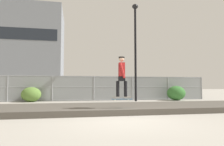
{
  "coord_description": "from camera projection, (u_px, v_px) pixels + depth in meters",
  "views": [
    {
      "loc": [
        -1.57,
        -6.28,
        1.09
      ],
      "look_at": [
        0.51,
        4.51,
        1.8
      ],
      "focal_mm": 32.57,
      "sensor_mm": 36.0,
      "label": 1
    }
  ],
  "objects": [
    {
      "name": "shrub_left",
      "position": [
        31.0,
        94.0,
        14.03
      ],
      "size": [
        1.33,
        1.09,
        1.03
      ],
      "color": "#567A33",
      "rests_on": "ground_plane"
    },
    {
      "name": "parked_car_mid",
      "position": [
        106.0,
        89.0,
        18.74
      ],
      "size": [
        4.41,
        1.96,
        1.66
      ],
      "color": "#566B4C",
      "rests_on": "ground_plane"
    },
    {
      "name": "parked_car_near",
      "position": [
        30.0,
        89.0,
        17.44
      ],
      "size": [
        4.42,
        1.98,
        1.66
      ],
      "color": "navy",
      "rests_on": "ground_plane"
    },
    {
      "name": "street_lamp",
      "position": [
        135.0,
        41.0,
        14.95
      ],
      "size": [
        0.44,
        0.44,
        7.19
      ],
      "color": "black",
      "rests_on": "ground_plane"
    },
    {
      "name": "skater",
      "position": [
        122.0,
        75.0,
        7.99
      ],
      "size": [
        0.73,
        0.6,
        1.68
      ],
      "color": "gray",
      "rests_on": "skateboard"
    },
    {
      "name": "chain_fence",
      "position": [
        94.0,
        88.0,
        15.34
      ],
      "size": [
        18.23,
        0.06,
        1.85
      ],
      "color": "gray",
      "rests_on": "ground_plane"
    },
    {
      "name": "shrub_center",
      "position": [
        176.0,
        93.0,
        15.55
      ],
      "size": [
        1.43,
        1.17,
        1.1
      ],
      "color": "#336B2D",
      "rests_on": "ground_plane"
    },
    {
      "name": "parked_car_far",
      "position": [
        166.0,
        89.0,
        19.68
      ],
      "size": [
        4.48,
        2.11,
        1.66
      ],
      "color": "black",
      "rests_on": "ground_plane"
    },
    {
      "name": "ground_plane",
      "position": [
        123.0,
        121.0,
        6.38
      ],
      "size": [
        120.0,
        120.0,
        0.0
      ],
      "primitive_type": "plane",
      "color": "#9E998E"
    },
    {
      "name": "library_building",
      "position": [
        20.0,
        50.0,
        48.37
      ],
      "size": [
        19.71,
        14.7,
        19.15
      ],
      "color": "slate",
      "rests_on": "ground_plane"
    },
    {
      "name": "gravel_berm",
      "position": [
        109.0,
        108.0,
        9.0
      ],
      "size": [
        15.13,
        3.47,
        0.23
      ],
      "primitive_type": "cube",
      "color": "#4C473F",
      "rests_on": "ground_plane"
    },
    {
      "name": "skateboard",
      "position": [
        122.0,
        99.0,
        7.93
      ],
      "size": [
        0.82,
        0.29,
        0.07
      ],
      "color": "#2D608C"
    }
  ]
}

